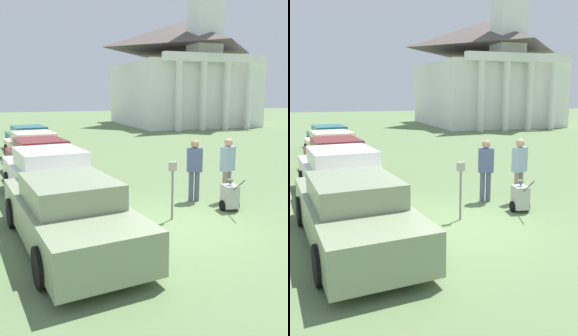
% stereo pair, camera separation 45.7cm
% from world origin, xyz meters
% --- Properties ---
extents(ground_plane, '(120.00, 120.00, 0.00)m').
position_xyz_m(ground_plane, '(0.00, 0.00, 0.00)').
color(ground_plane, '#607A4C').
extents(parked_car_sage, '(2.42, 5.20, 1.43)m').
position_xyz_m(parked_car_sage, '(-2.60, -0.13, 0.68)').
color(parked_car_sage, gray).
rests_on(parked_car_sage, ground_plane).
extents(parked_car_white, '(2.53, 5.21, 1.53)m').
position_xyz_m(parked_car_white, '(-2.60, 3.26, 0.71)').
color(parked_car_white, silver).
rests_on(parked_car_white, ground_plane).
extents(parked_car_maroon, '(2.36, 5.24, 1.48)m').
position_xyz_m(parked_car_maroon, '(-2.60, 6.21, 0.68)').
color(parked_car_maroon, maroon).
rests_on(parked_car_maroon, ground_plane).
extents(parked_car_cream, '(2.51, 5.42, 1.41)m').
position_xyz_m(parked_car_cream, '(-2.60, 9.73, 0.66)').
color(parked_car_cream, beige).
rests_on(parked_car_cream, ground_plane).
extents(parked_car_teal, '(2.37, 5.39, 1.40)m').
position_xyz_m(parked_car_teal, '(-2.60, 13.11, 0.66)').
color(parked_car_teal, '#23666B').
rests_on(parked_car_teal, ground_plane).
extents(parking_meter, '(0.18, 0.09, 1.45)m').
position_xyz_m(parking_meter, '(0.04, 0.56, 1.00)').
color(parking_meter, slate).
rests_on(parking_meter, ground_plane).
extents(person_worker, '(0.47, 0.35, 1.79)m').
position_xyz_m(person_worker, '(1.31, 1.84, 1.03)').
color(person_worker, '#515670').
rests_on(person_worker, ground_plane).
extents(person_supervisor, '(0.47, 0.34, 1.82)m').
position_xyz_m(person_supervisor, '(2.21, 1.54, 1.05)').
color(person_supervisor, gray).
rests_on(person_supervisor, ground_plane).
extents(equipment_cart, '(0.50, 1.00, 1.00)m').
position_xyz_m(equipment_cart, '(1.79, 0.72, 0.39)').
color(equipment_cart, '#B2B2AD').
rests_on(equipment_cart, ground_plane).
extents(church, '(11.50, 13.53, 24.08)m').
position_xyz_m(church, '(13.20, 27.24, 5.63)').
color(church, white).
rests_on(church, ground_plane).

